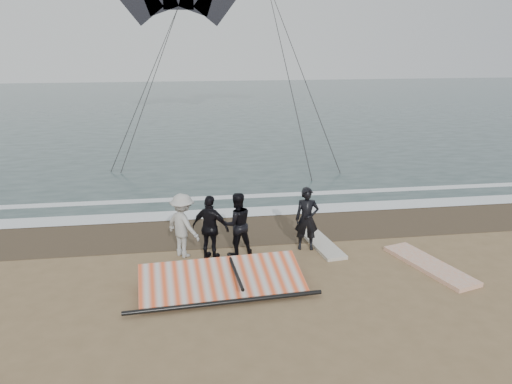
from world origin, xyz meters
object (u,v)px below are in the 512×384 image
board_cream (321,243)px  board_white (429,265)px  sail_rig (219,279)px  man_main (307,219)px

board_cream → board_white: bearing=-45.1°
sail_rig → man_main: bearing=36.4°
man_main → board_cream: 0.97m
man_main → sail_rig: size_ratio=0.40×
board_white → board_cream: board_white is taller
board_cream → sail_rig: 3.63m
man_main → sail_rig: (-2.52, -1.86, -0.67)m
board_cream → sail_rig: sail_rig is taller
board_white → board_cream: size_ratio=1.24×
man_main → board_cream: (0.48, 0.17, -0.82)m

